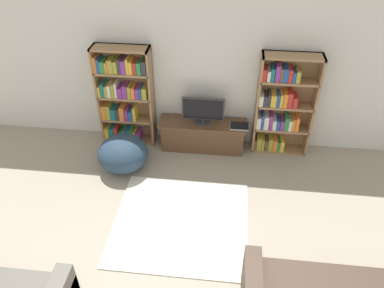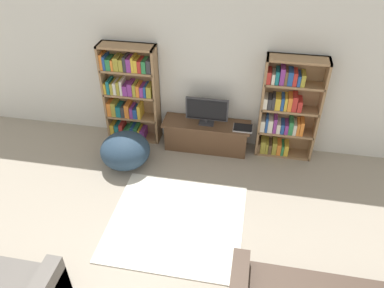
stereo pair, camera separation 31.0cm
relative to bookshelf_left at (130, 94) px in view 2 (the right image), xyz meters
name	(u,v)px [view 2 (the right image)]	position (x,y,z in m)	size (l,w,h in m)	color
wall_back	(203,71)	(1.20, 0.18, 0.44)	(8.80, 0.06, 2.60)	silver
bookshelf_left	(130,94)	(0.00, 0.00, 0.00)	(0.91, 0.30, 1.72)	#93704C
bookshelf_right	(286,110)	(2.56, 0.00, -0.02)	(0.91, 0.30, 1.72)	#93704C
tv_stand	(206,135)	(1.32, -0.10, -0.60)	(1.45, 0.44, 0.50)	brown
television	(207,111)	(1.32, -0.12, -0.11)	(0.69, 0.16, 0.47)	#2D2D33
laptop	(243,128)	(1.92, -0.16, -0.34)	(0.31, 0.24, 0.03)	#B7B7BC
area_rug	(176,222)	(1.19, -1.85, -0.85)	(1.80, 1.69, 0.02)	beige
beanbag_ottoman	(125,150)	(0.12, -0.78, -0.58)	(0.79, 0.79, 0.55)	#23384C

